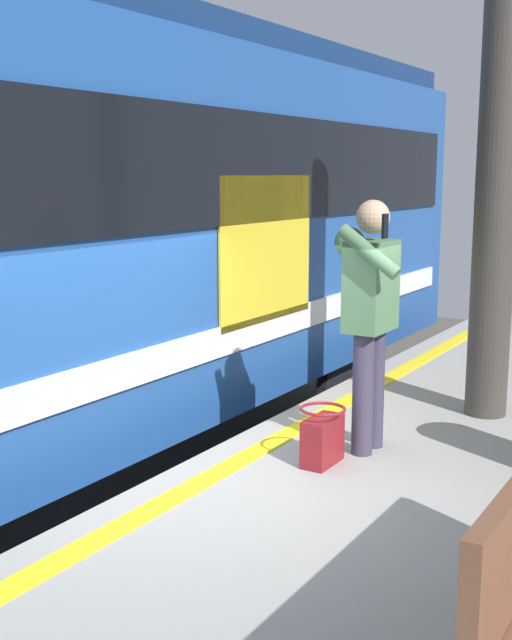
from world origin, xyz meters
The scene contains 7 objects.
ground_plane centered at (0.00, 0.00, 0.00)m, with size 24.19×24.19×0.00m, color #4C4742.
platform centered at (0.00, 1.97, 0.56)m, with size 13.44×3.93×1.12m, color gray.
safety_line centered at (0.00, 0.30, 1.13)m, with size 13.17×0.16×0.01m, color yellow.
track_rail_near centered at (0.00, -1.35, 0.08)m, with size 17.47×0.08×0.16m, color slate.
passenger centered at (-0.87, 0.90, 2.11)m, with size 0.57×0.55×1.67m.
handbag centered at (-0.48, 0.77, 1.29)m, with size 0.32×0.30×0.38m.
station_column centered at (-2.11, 1.35, 2.87)m, with size 0.31×0.31×3.51m, color #38332D.
Camera 1 is at (3.91, 2.98, 2.96)m, focal length 44.96 mm.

